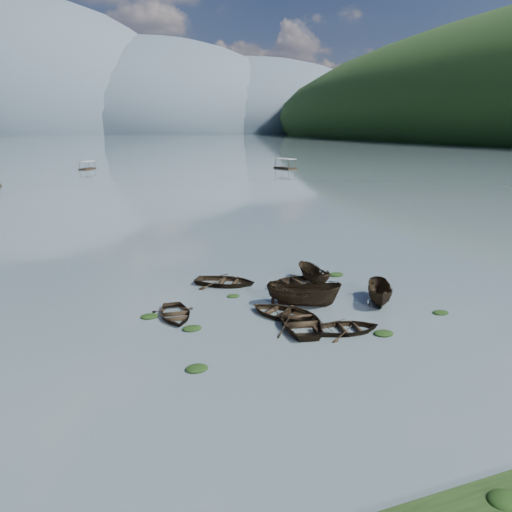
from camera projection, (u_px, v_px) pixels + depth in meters
name	position (u px, v px, depth m)	size (l,w,h in m)	color
ground_plane	(336.00, 346.00, 26.52)	(2400.00, 2400.00, 0.00)	slate
haze_mtn_b	(30.00, 133.00, 819.49)	(520.00, 520.00, 340.00)	#475666
haze_mtn_c	(152.00, 133.00, 888.44)	(520.00, 520.00, 260.00)	#475666
haze_mtn_d	(247.00, 132.00, 950.49)	(520.00, 520.00, 220.00)	#475666
rowboat_0	(175.00, 317.00, 30.45)	(2.74, 3.83, 0.79)	black
rowboat_1	(301.00, 326.00, 29.15)	(3.46, 4.84, 1.00)	black
rowboat_2	(303.00, 306.00, 32.41)	(1.82, 4.83, 1.87)	black
rowboat_3	(280.00, 315.00, 30.74)	(2.89, 4.04, 0.84)	black
rowboat_4	(347.00, 332.00, 28.30)	(2.77, 3.87, 0.80)	black
rowboat_5	(380.00, 302.00, 33.01)	(1.55, 4.12, 1.59)	black
rowboat_6	(225.00, 285.00, 36.64)	(3.19, 4.47, 0.93)	black
rowboat_7	(294.00, 285.00, 36.59)	(3.13, 4.39, 0.91)	black
rowboat_8	(313.00, 282.00, 37.27)	(1.41, 3.76, 1.45)	black
weed_clump_0	(197.00, 370.00, 23.90)	(1.12, 0.92, 0.24)	black
weed_clump_1	(192.00, 329.00, 28.62)	(1.12, 0.89, 0.25)	black
weed_clump_2	(384.00, 334.00, 27.94)	(1.15, 0.92, 0.25)	black
weed_clump_3	(326.00, 300.00, 33.49)	(0.80, 0.68, 0.18)	black
weed_clump_4	(440.00, 313.00, 31.09)	(1.04, 0.83, 0.22)	black
weed_clump_5	(150.00, 317.00, 30.45)	(1.11, 0.89, 0.23)	black
weed_clump_6	(233.00, 297.00, 34.13)	(0.91, 0.76, 0.19)	black
weed_clump_7	(336.00, 275.00, 38.99)	(1.20, 0.96, 0.26)	black
pontoon_centre	(88.00, 169.00, 134.40)	(2.26, 5.42, 2.08)	black
pontoon_right	(285.00, 169.00, 136.03)	(2.86, 6.87, 2.63)	black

